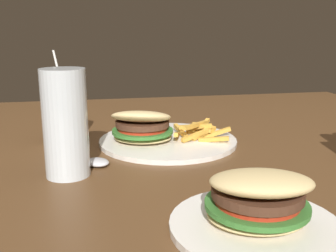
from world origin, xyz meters
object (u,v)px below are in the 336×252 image
at_px(beer_glass, 66,126).
at_px(spoon, 95,161).
at_px(meal_plate_near, 157,133).
at_px(meal_plate_far, 257,207).
at_px(juice_glass, 61,116).

xyz_separation_m(beer_glass, spoon, (-0.05, -0.05, -0.08)).
bearing_deg(meal_plate_near, spoon, 38.87).
height_order(spoon, meal_plate_far, meal_plate_far).
relative_size(beer_glass, meal_plate_far, 0.84).
bearing_deg(meal_plate_near, juice_glass, -16.38).
bearing_deg(spoon, beer_glass, -79.69).
distance_m(meal_plate_near, beer_glass, 0.25).
bearing_deg(beer_glass, spoon, -134.83).
distance_m(beer_glass, meal_plate_far, 0.35).
bearing_deg(spoon, meal_plate_near, 94.01).
distance_m(beer_glass, juice_glass, 0.22).
xyz_separation_m(meal_plate_near, beer_glass, (0.19, 0.16, 0.06)).
distance_m(meal_plate_near, spoon, 0.18).
height_order(meal_plate_near, spoon, meal_plate_near).
height_order(juice_glass, spoon, juice_glass).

